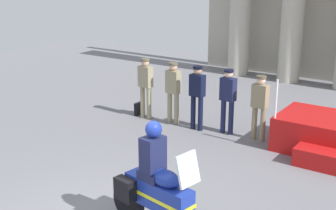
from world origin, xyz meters
TOP-DOWN VIEW (x-y plane):
  - officer_in_row_0 at (-2.76, 5.11)m, footprint 0.40×0.25m
  - officer_in_row_1 at (-1.90, 5.19)m, footprint 0.40×0.25m
  - officer_in_row_2 at (-1.11, 5.10)m, footprint 0.40×0.25m
  - officer_in_row_3 at (-0.34, 5.30)m, footprint 0.40×0.25m
  - officer_in_row_4 at (0.52, 5.30)m, footprint 0.40×0.25m
  - motorcycle_with_rider at (0.80, 0.58)m, footprint 2.08×0.78m
  - briefcase_on_ground at (-3.12, 5.24)m, footprint 0.10×0.32m

SIDE VIEW (x-z plane):
  - briefcase_on_ground at x=-3.12m, z-range 0.00..0.36m
  - motorcycle_with_rider at x=0.80m, z-range -0.16..1.74m
  - officer_in_row_4 at x=0.52m, z-range 0.15..1.77m
  - officer_in_row_3 at x=-0.34m, z-range 0.15..1.82m
  - officer_in_row_1 at x=-1.90m, z-range 0.15..1.83m
  - officer_in_row_2 at x=-1.11m, z-range 0.16..1.84m
  - officer_in_row_0 at x=-2.76m, z-range 0.16..1.86m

